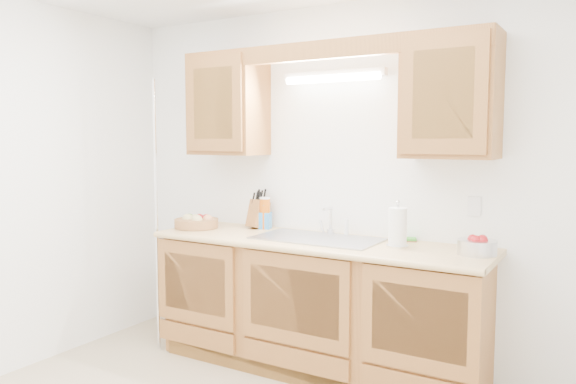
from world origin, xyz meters
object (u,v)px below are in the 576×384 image
Objects in this scene: knife_block at (258,214)px; apple_bowl at (477,246)px; fruit_basket at (197,222)px; paper_towel at (398,228)px.

knife_block is 1.65m from apple_bowl.
apple_bowl reaches higher than fruit_basket.
paper_towel reaches higher than apple_bowl.
paper_towel is 0.49m from apple_bowl.
paper_towel reaches higher than fruit_basket.
knife_block is at bearing 171.74° from paper_towel.
knife_block reaches higher than apple_bowl.
knife_block is 1.17m from paper_towel.
paper_towel is 1.04× the size of apple_bowl.
knife_block is at bearing 29.99° from fruit_basket.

